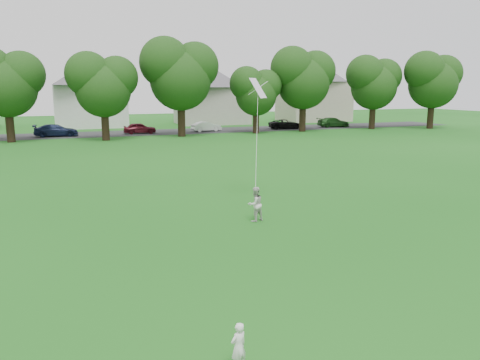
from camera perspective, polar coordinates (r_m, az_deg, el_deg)
name	(u,v)px	position (r m, az deg, el deg)	size (l,w,h in m)	color
ground	(221,287)	(12.11, -2.36, -12.92)	(160.00, 160.00, 0.00)	#135313
street	(98,134)	(52.85, -16.97, 5.36)	(90.00, 7.00, 0.01)	#2D2D30
toddler	(238,347)	(8.74, -0.19, -19.70)	(0.34, 0.22, 0.92)	white
older_boy	(255,204)	(17.53, 1.87, -2.96)	(0.64, 0.50, 1.31)	beige
kite	(257,138)	(18.92, 2.06, 5.10)	(1.29, 2.22, 5.39)	white
tree_row	(144,75)	(47.22, -11.59, 12.40)	(80.49, 8.16, 10.17)	black
parked_cars	(106,129)	(51.86, -15.97, 5.98)	(61.55, 2.38, 1.25)	black
house_row	(109,86)	(62.78, -15.64, 10.93)	(76.74, 13.59, 10.54)	silver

